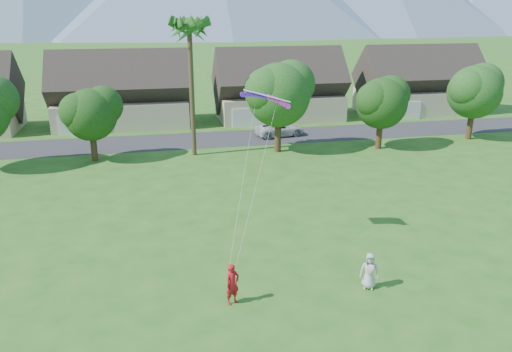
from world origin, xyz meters
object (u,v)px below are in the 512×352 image
object	(u,v)px
kite_flyer	(232,284)
watcher	(369,271)
parafoil_kite	(266,96)
parked_car	(280,129)

from	to	relation	value
kite_flyer	watcher	distance (m)	6.77
parafoil_kite	parked_car	bearing A→B (deg)	83.97
watcher	parked_car	size ratio (longest dim) A/B	0.35
parafoil_kite	watcher	bearing A→B (deg)	-48.46
parked_car	kite_flyer	bearing A→B (deg)	151.14
kite_flyer	parafoil_kite	xyz separation A→B (m)	(3.00, 6.20, 7.59)
kite_flyer	parafoil_kite	world-z (taller)	parafoil_kite
watcher	parked_car	world-z (taller)	watcher
parked_car	watcher	bearing A→B (deg)	163.03
watcher	parked_car	distance (m)	31.29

